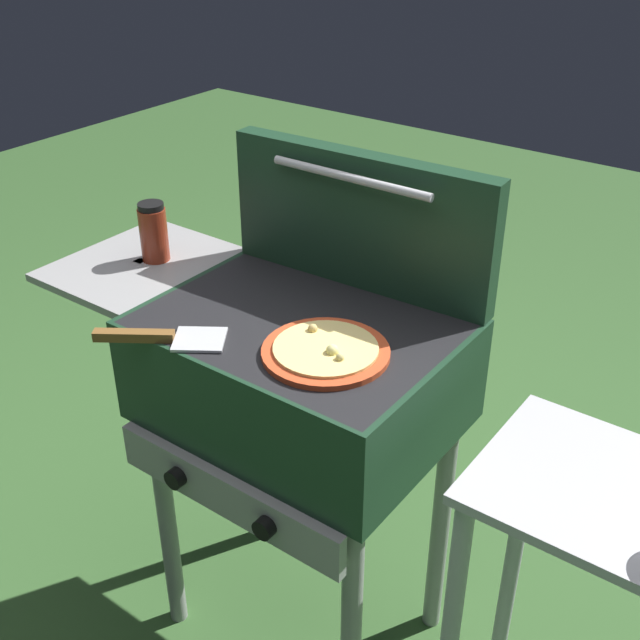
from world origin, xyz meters
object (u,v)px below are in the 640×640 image
sauce_jar (154,232)px  prep_table (586,585)px  pizza_cheese (326,351)px  grill (295,378)px  spatula (161,337)px

sauce_jar → prep_table: 1.19m
pizza_cheese → sauce_jar: bearing=169.8°
grill → prep_table: 0.70m
spatula → prep_table: 0.93m
pizza_cheese → spatula: 0.33m
spatula → pizza_cheese: bearing=27.2°
grill → spatula: (-0.16, -0.22, 0.15)m
pizza_cheese → grill: bearing=152.5°
pizza_cheese → sauce_jar: sauce_jar is taller
prep_table → grill: bearing=-179.6°
grill → prep_table: grill is taller
sauce_jar → prep_table: sauce_jar is taller
grill → spatula: 0.31m
pizza_cheese → sauce_jar: size_ratio=1.75×
grill → sauce_jar: bearing=175.5°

